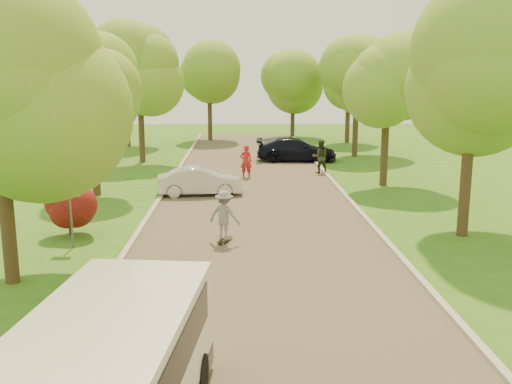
{
  "coord_description": "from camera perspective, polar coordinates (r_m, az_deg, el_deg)",
  "views": [
    {
      "loc": [
        -0.63,
        -13.15,
        5.24
      ],
      "look_at": [
        -0.05,
        6.11,
        1.3
      ],
      "focal_mm": 40.0,
      "sensor_mm": 36.0,
      "label": 1
    }
  ],
  "objects": [
    {
      "name": "skateboarder",
      "position": [
        18.09,
        -3.19,
        -2.32
      ],
      "size": [
        1.18,
        0.95,
        1.6
      ],
      "primitive_type": "imported",
      "rotation": [
        0.0,
        0.0,
        2.74
      ],
      "color": "gray",
      "rests_on": "longboard"
    },
    {
      "name": "person_striped",
      "position": [
        29.77,
        -1.01,
        3.07
      ],
      "size": [
        0.66,
        0.48,
        1.7
      ],
      "primitive_type": "imported",
      "rotation": [
        0.0,
        0.0,
        3.26
      ],
      "color": "red",
      "rests_on": "ground"
    },
    {
      "name": "tree_bg_b",
      "position": [
        46.01,
        9.57,
        11.77
      ],
      "size": [
        5.12,
        5.0,
        7.95
      ],
      "color": "#382619",
      "rests_on": "ground"
    },
    {
      "name": "curb_left",
      "position": [
        22.04,
        -10.61,
        -2.24
      ],
      "size": [
        0.18,
        60.0,
        0.12
      ],
      "primitive_type": "cube",
      "color": "#B2AD9E",
      "rests_on": "ground"
    },
    {
      "name": "curb_right",
      "position": [
        22.27,
        10.47,
        -2.09
      ],
      "size": [
        0.18,
        60.0,
        0.12
      ],
      "primitive_type": "cube",
      "color": "#B2AD9E",
      "rests_on": "ground"
    },
    {
      "name": "tree_l_far",
      "position": [
        35.61,
        -11.26,
        11.71
      ],
      "size": [
        4.92,
        4.8,
        7.79
      ],
      "color": "#382619",
      "rests_on": "ground"
    },
    {
      "name": "silver_sedan",
      "position": [
        25.48,
        -5.63,
        1.06
      ],
      "size": [
        3.88,
        1.67,
        1.24
      ],
      "primitive_type": "imported",
      "rotation": [
        0.0,
        0.0,
        1.67
      ],
      "color": "silver",
      "rests_on": "ground"
    },
    {
      "name": "tree_r_far",
      "position": [
        37.97,
        10.46,
        12.27
      ],
      "size": [
        5.33,
        5.2,
        8.34
      ],
      "color": "#382619",
      "rests_on": "ground"
    },
    {
      "name": "tree_l_mida",
      "position": [
        15.24,
        -23.96,
        10.34
      ],
      "size": [
        4.71,
        4.6,
        7.39
      ],
      "color": "#382619",
      "rests_on": "ground"
    },
    {
      "name": "tree_bg_d",
      "position": [
        49.39,
        4.0,
        11.62
      ],
      "size": [
        5.12,
        5.0,
        7.72
      ],
      "color": "#382619",
      "rests_on": "ground"
    },
    {
      "name": "tree_bg_c",
      "position": [
        47.2,
        -4.43,
        11.26
      ],
      "size": [
        4.92,
        4.8,
        7.33
      ],
      "color": "#382619",
      "rests_on": "ground"
    },
    {
      "name": "longboard",
      "position": [
        18.3,
        -3.16,
        -4.81
      ],
      "size": [
        0.53,
        0.84,
        0.1
      ],
      "rotation": [
        0.0,
        0.0,
        2.74
      ],
      "color": "black",
      "rests_on": "ground"
    },
    {
      "name": "dark_sedan",
      "position": [
        35.63,
        4.06,
        4.24
      ],
      "size": [
        5.08,
        2.33,
        1.44
      ],
      "primitive_type": "imported",
      "rotation": [
        0.0,
        0.0,
        1.51
      ],
      "color": "black",
      "rests_on": "ground"
    },
    {
      "name": "tree_r_mida",
      "position": [
        19.7,
        21.61,
        11.63
      ],
      "size": [
        5.13,
        5.0,
        7.95
      ],
      "color": "#382619",
      "rests_on": "ground"
    },
    {
      "name": "road",
      "position": [
        21.79,
        -0.01,
        -2.34
      ],
      "size": [
        8.0,
        60.0,
        0.01
      ],
      "primitive_type": "cube",
      "color": "#4C4438",
      "rests_on": "ground"
    },
    {
      "name": "red_shrub",
      "position": [
        19.92,
        -18.22,
        -1.03
      ],
      "size": [
        1.7,
        1.7,
        1.95
      ],
      "color": "#382619",
      "rests_on": "ground"
    },
    {
      "name": "tree_l_midb",
      "position": [
        25.9,
        -15.76,
        9.69
      ],
      "size": [
        4.3,
        4.2,
        6.62
      ],
      "color": "#382619",
      "rests_on": "ground"
    },
    {
      "name": "tree_bg_a",
      "position": [
        43.91,
        -12.67,
        11.38
      ],
      "size": [
        5.12,
        5.0,
        7.72
      ],
      "color": "#382619",
      "rests_on": "ground"
    },
    {
      "name": "tree_r_midb",
      "position": [
        28.09,
        13.41,
        10.52
      ],
      "size": [
        4.51,
        4.4,
        7.01
      ],
      "color": "#382619",
      "rests_on": "ground"
    },
    {
      "name": "ground",
      "position": [
        14.17,
        0.97,
        -10.15
      ],
      "size": [
        100.0,
        100.0,
        0.0
      ],
      "primitive_type": "plane",
      "color": "#336518",
      "rests_on": "ground"
    },
    {
      "name": "street_sign",
      "position": [
        18.28,
        -18.11,
        -0.62
      ],
      "size": [
        0.55,
        0.06,
        2.17
      ],
      "color": "#59595E",
      "rests_on": "ground"
    },
    {
      "name": "person_olive",
      "position": [
        31.3,
        6.44,
        3.52
      ],
      "size": [
        0.88,
        0.69,
        1.8
      ],
      "primitive_type": "imported",
      "rotation": [
        0.0,
        0.0,
        3.14
      ],
      "color": "#292D1B",
      "rests_on": "ground"
    }
  ]
}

